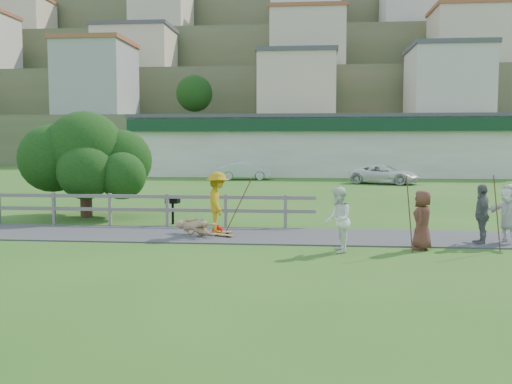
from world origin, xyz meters
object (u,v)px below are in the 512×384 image
(spectator_b, at_px, (482,214))
(tree, at_px, (85,169))
(skater_rider, at_px, (217,205))
(spectator_c, at_px, (422,220))
(car_white, at_px, (384,175))
(spectator_d, at_px, (509,214))
(car_silver, at_px, (244,171))
(skater_fallen, at_px, (196,227))
(bbq, at_px, (173,210))
(spectator_a, at_px, (338,220))

(spectator_b, bearing_deg, tree, -106.93)
(skater_rider, bearing_deg, spectator_c, -119.93)
(car_white, bearing_deg, spectator_d, -156.60)
(skater_rider, distance_m, car_white, 23.63)
(spectator_b, xyz_separation_m, car_silver, (-9.77, 26.58, -0.18))
(car_white, bearing_deg, skater_fallen, -178.25)
(skater_fallen, relative_size, car_white, 0.35)
(skater_fallen, distance_m, car_silver, 26.04)
(spectator_b, bearing_deg, spectator_d, 104.60)
(car_white, bearing_deg, tree, 166.09)
(skater_fallen, height_order, spectator_b, spectator_b)
(spectator_d, xyz_separation_m, bbq, (-10.23, 2.92, -0.36))
(car_white, bearing_deg, car_silver, 93.55)
(skater_fallen, bearing_deg, tree, 89.88)
(spectator_d, bearing_deg, car_silver, 178.93)
(car_silver, bearing_deg, spectator_c, -175.86)
(skater_fallen, bearing_deg, car_silver, 42.44)
(skater_rider, bearing_deg, spectator_d, -107.69)
(spectator_b, relative_size, car_white, 0.37)
(spectator_b, distance_m, car_silver, 28.32)
(spectator_d, distance_m, bbq, 10.64)
(skater_fallen, relative_size, spectator_c, 1.02)
(spectator_c, relative_size, tree, 0.33)
(skater_rider, height_order, spectator_b, skater_rider)
(spectator_b, height_order, car_silver, spectator_b)
(spectator_a, relative_size, bbq, 1.76)
(tree, height_order, bbq, tree)
(spectator_b, xyz_separation_m, bbq, (-9.46, 3.08, -0.36))
(spectator_b, bearing_deg, car_white, -178.04)
(skater_rider, bearing_deg, car_silver, -7.69)
(skater_rider, xyz_separation_m, spectator_c, (5.76, -1.79, -0.13))
(spectator_d, bearing_deg, spectator_a, -93.68)
(spectator_b, height_order, car_white, spectator_b)
(car_silver, bearing_deg, spectator_b, -171.92)
(spectator_c, distance_m, tree, 12.77)
(car_white, height_order, tree, tree)
(skater_fallen, height_order, car_silver, car_silver)
(spectator_b, bearing_deg, spectator_a, -66.89)
(skater_rider, xyz_separation_m, spectator_a, (3.53, -2.38, -0.08))
(car_white, distance_m, tree, 22.92)
(spectator_b, distance_m, car_white, 23.20)
(spectator_c, height_order, spectator_d, spectator_d)
(skater_rider, height_order, car_white, skater_rider)
(skater_fallen, xyz_separation_m, spectator_b, (8.14, -0.59, 0.55))
(skater_rider, distance_m, skater_fallen, 0.93)
(spectator_a, bearing_deg, skater_fallen, -115.35)
(spectator_a, distance_m, tree, 11.14)
(skater_fallen, height_order, spectator_d, spectator_d)
(spectator_b, height_order, spectator_d, spectator_d)
(tree, distance_m, bbq, 4.30)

